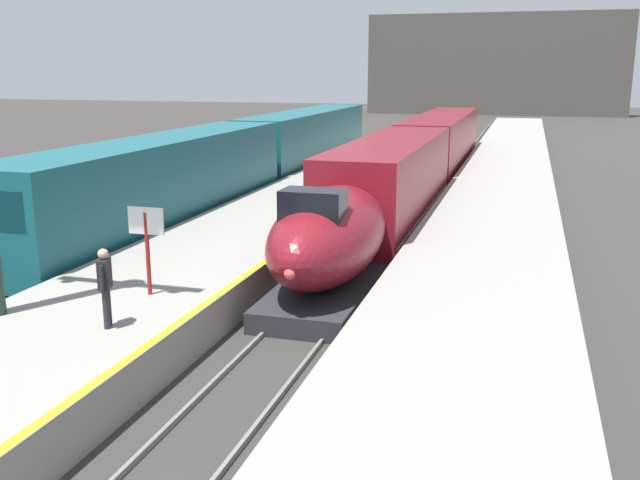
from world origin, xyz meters
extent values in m
cube|color=gray|center=(-4.05, 24.75, 0.53)|extent=(4.80, 110.00, 1.05)
cube|color=gray|center=(4.05, 24.75, 0.53)|extent=(4.80, 110.00, 1.05)
cube|color=yellow|center=(-1.77, 24.75, 1.05)|extent=(0.20, 107.80, 0.01)
cube|color=slate|center=(-0.75, 27.50, 0.06)|extent=(0.08, 110.00, 0.12)
cube|color=slate|center=(0.75, 27.50, 0.06)|extent=(0.08, 110.00, 0.12)
cube|color=slate|center=(-8.85, 27.50, 0.06)|extent=(0.08, 110.00, 0.12)
cube|color=slate|center=(-7.35, 27.50, 0.06)|extent=(0.08, 110.00, 0.12)
ellipsoid|color=maroon|center=(0.00, 15.46, 1.83)|extent=(2.78, 7.12, 2.56)
cube|color=#28282D|center=(0.00, 15.11, 0.28)|extent=(2.46, 6.05, 0.55)
cube|color=black|center=(0.00, 13.86, 2.90)|extent=(1.59, 1.00, 0.90)
sphere|color=#F24C4C|center=(0.00, 11.99, 1.68)|extent=(0.28, 0.28, 0.28)
cube|color=maroon|center=(0.00, 24.60, 2.08)|extent=(2.90, 14.00, 3.05)
cube|color=black|center=(-1.42, 24.60, 2.62)|extent=(0.04, 11.90, 0.80)
cube|color=black|center=(1.42, 24.60, 2.62)|extent=(0.04, 11.90, 0.80)
cube|color=silver|center=(0.00, 24.60, 0.80)|extent=(2.92, 13.30, 0.24)
cube|color=black|center=(0.00, 20.12, 0.28)|extent=(2.03, 2.20, 0.56)
cube|color=black|center=(0.00, 29.08, 0.28)|extent=(2.03, 2.20, 0.56)
cube|color=maroon|center=(0.00, 41.20, 2.08)|extent=(2.90, 18.00, 3.05)
cube|color=black|center=(-1.42, 41.20, 2.62)|extent=(0.04, 15.84, 0.80)
cube|color=black|center=(1.42, 41.20, 2.62)|extent=(0.04, 15.84, 0.80)
cube|color=black|center=(0.00, 35.08, 0.28)|extent=(2.03, 2.20, 0.56)
cube|color=black|center=(0.00, 47.32, 0.28)|extent=(2.03, 2.20, 0.56)
cube|color=#145660|center=(-8.10, 20.74, 2.15)|extent=(2.85, 18.00, 3.30)
cube|color=black|center=(-9.49, 20.74, 2.65)|extent=(0.04, 15.30, 0.90)
cube|color=black|center=(-6.71, 20.74, 2.65)|extent=(0.04, 15.30, 0.90)
cube|color=black|center=(-8.10, 14.98, 0.26)|extent=(2.00, 2.00, 0.52)
cube|color=black|center=(-8.10, 26.50, 0.26)|extent=(2.00, 2.00, 0.52)
cube|color=#145660|center=(-8.10, 39.34, 2.15)|extent=(2.85, 18.00, 3.30)
cylinder|color=#23232D|center=(-3.04, 9.12, 1.48)|extent=(0.13, 0.13, 0.85)
cylinder|color=#23232D|center=(-3.10, 9.28, 1.48)|extent=(0.13, 0.13, 0.85)
cube|color=black|center=(-3.07, 9.20, 2.21)|extent=(0.33, 0.43, 0.62)
cylinder|color=black|center=(-2.99, 8.98, 2.16)|extent=(0.09, 0.09, 0.58)
cylinder|color=black|center=(-3.15, 9.43, 2.16)|extent=(0.09, 0.09, 0.58)
sphere|color=tan|center=(-3.07, 9.20, 2.63)|extent=(0.22, 0.22, 0.22)
cylinder|color=maroon|center=(-3.35, 11.43, 2.05)|extent=(0.10, 0.10, 2.00)
cube|color=white|center=(-3.35, 11.43, 2.85)|extent=(0.90, 0.06, 0.64)
cube|color=#4C4742|center=(0.00, 102.00, 7.00)|extent=(36.00, 2.00, 14.00)
camera|label=1|loc=(5.08, -2.89, 6.28)|focal=39.62mm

